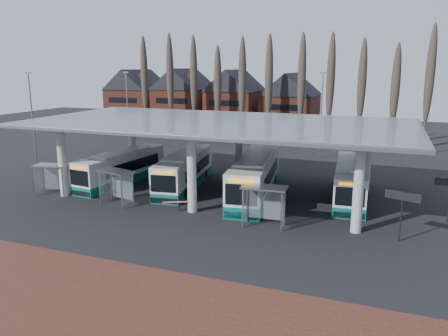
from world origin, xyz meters
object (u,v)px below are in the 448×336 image
at_px(bus_1, 185,171).
at_px(shelter_1, 117,179).
at_px(bus_0, 122,168).
at_px(shelter_0, 53,172).
at_px(bus_3, 350,181).
at_px(shelter_2, 264,197).
at_px(bus_2, 255,177).

relative_size(bus_1, shelter_1, 3.52).
height_order(bus_0, shelter_1, bus_0).
bearing_deg(shelter_0, bus_3, 5.45).
bearing_deg(shelter_2, bus_1, 138.83).
bearing_deg(shelter_2, shelter_0, 172.92).
xyz_separation_m(bus_3, shelter_1, (-17.36, -8.20, 0.56)).
bearing_deg(bus_1, shelter_1, -121.37).
distance_m(shelter_0, shelter_2, 19.18).
bearing_deg(bus_2, bus_3, 8.87).
height_order(bus_1, shelter_0, bus_1).
bearing_deg(bus_2, shelter_0, -168.98).
height_order(bus_1, shelter_1, bus_1).
relative_size(bus_0, shelter_2, 3.46).
xyz_separation_m(bus_0, shelter_1, (3.41, -5.79, 0.60)).
relative_size(shelter_1, shelter_2, 1.03).
bearing_deg(shelter_1, bus_2, 45.70).
xyz_separation_m(bus_1, bus_3, (14.57, 1.59, -0.02)).
xyz_separation_m(bus_2, shelter_1, (-9.73, -5.94, 0.37)).
bearing_deg(bus_3, bus_0, -177.84).
height_order(bus_2, shelter_2, bus_2).
bearing_deg(bus_2, bus_0, 173.01).
distance_m(bus_2, bus_3, 7.96).
bearing_deg(shelter_2, shelter_1, 172.84).
relative_size(bus_0, bus_3, 0.98).
bearing_deg(bus_0, shelter_1, -53.44).
relative_size(bus_1, shelter_0, 3.73).
bearing_deg(shelter_1, bus_1, 81.44).
bearing_deg(bus_0, shelter_2, -16.35).
distance_m(bus_0, shelter_1, 6.75).
xyz_separation_m(bus_2, shelter_2, (2.66, -6.67, 0.44)).
bearing_deg(bus_0, bus_2, 6.74).
bearing_deg(bus_1, bus_3, -2.27).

